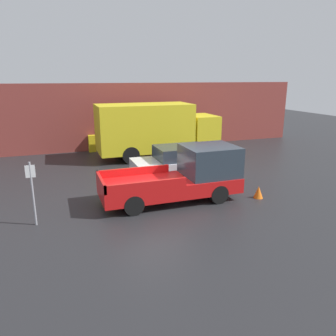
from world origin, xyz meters
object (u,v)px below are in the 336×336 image
Objects in this scene: car at (180,161)px; traffic_cone at (258,192)px; parking_sign at (32,190)px; delivery_truck at (154,129)px; newspaper_box at (92,143)px; pickup_truck at (185,176)px.

traffic_cone is at bearing -63.99° from car.
traffic_cone is at bearing -2.08° from parking_sign.
delivery_truck reaches higher than newspaper_box.
traffic_cone is at bearing -77.23° from delivery_truck.
newspaper_box is at bearing 115.79° from traffic_cone.
newspaper_box is 12.07m from traffic_cone.
car reaches higher than newspaper_box.
parking_sign is at bearing -173.68° from pickup_truck.
pickup_truck is 2.53× the size of parking_sign.
pickup_truck reaches higher than traffic_cone.
delivery_truck is 6.71× the size of newspaper_box.
pickup_truck is at bearing -76.24° from newspaper_box.
parking_sign is 11.03m from newspaper_box.
delivery_truck is (0.97, 7.22, 0.77)m from pickup_truck.
newspaper_box is (-3.41, 2.73, -1.19)m from delivery_truck.
car is at bearing 72.57° from pickup_truck.
parking_sign is at bearing 177.92° from traffic_cone.
delivery_truck reaches higher than parking_sign.
parking_sign is 4.41× the size of traffic_cone.
delivery_truck reaches higher than car.
parking_sign is 1.98× the size of newspaper_box.
car is 4.34m from traffic_cone.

